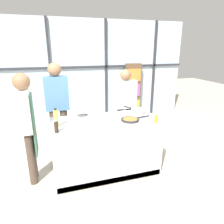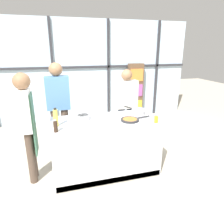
# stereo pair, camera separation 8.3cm
# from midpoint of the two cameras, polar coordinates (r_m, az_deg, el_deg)

# --- Properties ---
(ground_plane) EXTENTS (18.00, 18.00, 0.00)m
(ground_plane) POSITION_cam_midpoint_polar(r_m,az_deg,el_deg) (3.68, -1.32, -15.90)
(ground_plane) COLOR #BCB29E
(back_window_wall) EXTENTS (6.40, 0.10, 2.80)m
(back_window_wall) POSITION_cam_midpoint_polar(r_m,az_deg,el_deg) (5.76, -8.29, 11.27)
(back_window_wall) COLOR silver
(back_window_wall) RESTS_ON ground_plane
(bookshelf) EXTENTS (0.46, 0.19, 1.62)m
(bookshelf) POSITION_cam_midpoint_polar(r_m,az_deg,el_deg) (6.09, 7.04, 6.00)
(bookshelf) COLOR brown
(bookshelf) RESTS_ON ground_plane
(demo_island) EXTENTS (1.72, 0.84, 0.91)m
(demo_island) POSITION_cam_midpoint_polar(r_m,az_deg,el_deg) (3.45, -1.35, -9.58)
(demo_island) COLOR silver
(demo_island) RESTS_ON ground_plane
(chef) EXTENTS (0.24, 0.36, 1.72)m
(chef) POSITION_cam_midpoint_polar(r_m,az_deg,el_deg) (3.21, -22.36, -2.25)
(chef) COLOR #47382D
(chef) RESTS_ON ground_plane
(spectator_far_left) EXTENTS (0.44, 0.25, 1.79)m
(spectator_far_left) POSITION_cam_midpoint_polar(r_m,az_deg,el_deg) (4.01, -14.49, 2.61)
(spectator_far_left) COLOR #47382D
(spectator_far_left) RESTS_ON ground_plane
(spectator_center_left) EXTENTS (0.46, 0.23, 1.63)m
(spectator_center_left) POSITION_cam_midpoint_polar(r_m,az_deg,el_deg) (4.29, 4.61, 2.55)
(spectator_center_left) COLOR #232838
(spectator_center_left) RESTS_ON ground_plane
(frying_pan) EXTENTS (0.53, 0.30, 0.03)m
(frying_pan) POSITION_cam_midpoint_polar(r_m,az_deg,el_deg) (3.27, 5.99, -2.18)
(frying_pan) COLOR #232326
(frying_pan) RESTS_ON demo_island
(saucepan) EXTENTS (0.28, 0.40, 0.11)m
(saucepan) POSITION_cam_midpoint_polar(r_m,az_deg,el_deg) (3.56, 8.12, 0.12)
(saucepan) COLOR silver
(saucepan) RESTS_ON demo_island
(white_plate) EXTENTS (0.28, 0.28, 0.01)m
(white_plate) POSITION_cam_midpoint_polar(r_m,az_deg,el_deg) (3.49, -8.00, -1.11)
(white_plate) COLOR white
(white_plate) RESTS_ON demo_island
(mixing_bowl) EXTENTS (0.24, 0.24, 0.08)m
(mixing_bowl) POSITION_cam_midpoint_polar(r_m,az_deg,el_deg) (3.33, -7.57, -1.41)
(mixing_bowl) COLOR silver
(mixing_bowl) RESTS_ON demo_island
(oil_bottle) EXTENTS (0.07, 0.07, 0.29)m
(oil_bottle) POSITION_cam_midpoint_polar(r_m,az_deg,el_deg) (3.08, -15.04, -1.63)
(oil_bottle) COLOR #E0CC4C
(oil_bottle) RESTS_ON demo_island
(pepper_grinder) EXTENTS (0.06, 0.06, 0.19)m
(pepper_grinder) POSITION_cam_midpoint_polar(r_m,az_deg,el_deg) (2.89, -15.05, -3.96)
(pepper_grinder) COLOR #332319
(pepper_grinder) RESTS_ON demo_island
(juice_glass_near) EXTENTS (0.06, 0.06, 0.11)m
(juice_glass_near) POSITION_cam_midpoint_polar(r_m,az_deg,el_deg) (3.23, 13.19, -2.09)
(juice_glass_near) COLOR orange
(juice_glass_near) RESTS_ON demo_island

